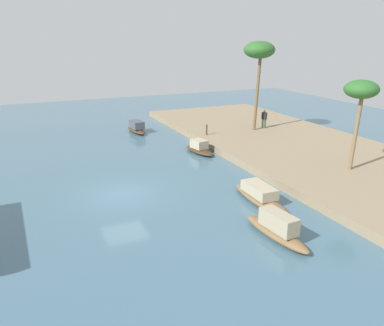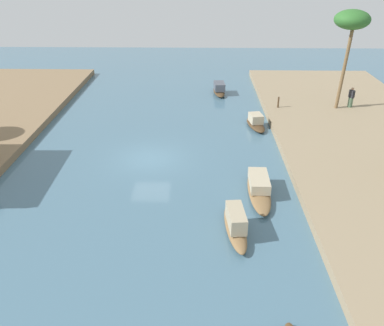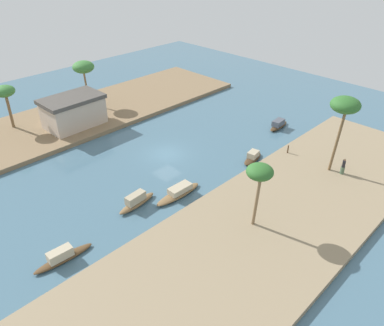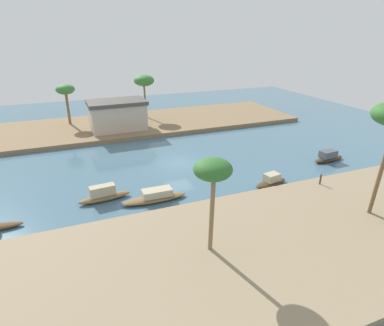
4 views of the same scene
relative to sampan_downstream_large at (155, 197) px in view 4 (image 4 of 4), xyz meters
name	(u,v)px [view 4 (image 4 of 4)]	position (x,y,z in m)	size (l,w,h in m)	color
river_water	(179,163)	(4.24, 6.56, -0.38)	(72.99, 72.99, 0.00)	#476B7F
riverbank_left	(263,249)	(4.24, -8.49, -0.12)	(42.91, 12.76, 0.51)	#937F60
riverbank_right	(142,123)	(4.24, 21.60, -0.12)	(42.91, 12.76, 0.51)	#846B4C
sampan_downstream_large	(155,197)	(0.00, 0.00, 0.00)	(5.08, 1.28, 0.98)	brown
sampan_with_red_awning	(328,157)	(18.50, 1.51, 0.07)	(3.68, 1.25, 1.12)	#47331E
sampan_foreground	(271,181)	(9.94, -0.98, 0.01)	(3.35, 1.61, 1.05)	#47331E
sampan_upstream_small	(104,195)	(-3.68, 1.56, 0.12)	(4.07, 1.24, 1.27)	brown
mooring_post	(320,179)	(13.16, -3.19, 0.58)	(0.14, 0.14, 0.89)	#4C3823
palm_tree_left_near	(213,172)	(1.17, -7.68, 5.06)	(2.07, 2.07, 5.66)	#7F6647
palm_tree_right_tall	(144,81)	(5.36, 23.97, 5.30)	(2.85, 2.85, 6.01)	brown
palm_tree_right_short	(65,90)	(-5.13, 23.99, 4.63)	(2.40, 2.40, 5.31)	brown
riverside_building	(117,115)	(0.55, 19.22, 1.99)	(7.19, 4.66, 3.66)	#C6B29E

